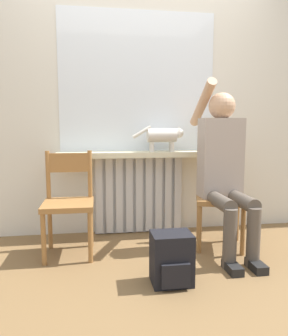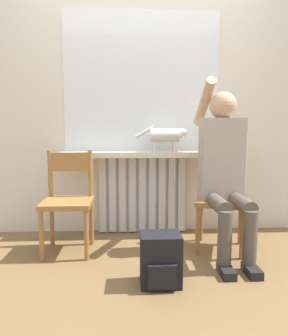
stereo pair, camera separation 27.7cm
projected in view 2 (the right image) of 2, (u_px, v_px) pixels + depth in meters
name	position (u px, v px, depth m)	size (l,w,h in m)	color
ground_plane	(151.00, 290.00, 2.06)	(12.00, 12.00, 0.00)	brown
wall_with_window	(142.00, 91.00, 3.10)	(7.00, 0.06, 2.70)	silver
radiator	(142.00, 194.00, 3.15)	(0.85, 0.08, 0.74)	silver
windowsill	(142.00, 154.00, 3.03)	(1.51, 0.23, 0.05)	beige
window_glass	(142.00, 82.00, 3.06)	(1.45, 0.01, 1.29)	white
chair_left	(68.00, 199.00, 2.66)	(0.39, 0.39, 0.82)	#9E6B38
chair_right	(221.00, 198.00, 2.72)	(0.49, 0.49, 0.82)	#9E6B38
person	(224.00, 165.00, 2.59)	(0.36, 0.99, 1.40)	brown
cat	(166.00, 136.00, 2.98)	(0.48, 0.13, 0.24)	silver
backpack	(161.00, 260.00, 2.11)	(0.26, 0.24, 0.34)	black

